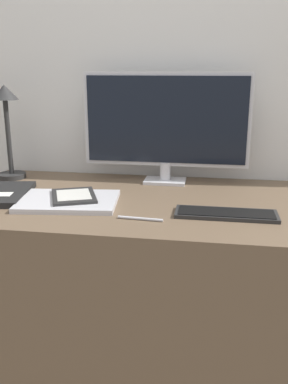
{
  "coord_description": "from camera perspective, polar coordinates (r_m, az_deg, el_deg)",
  "views": [
    {
      "loc": [
        0.12,
        -1.23,
        1.21
      ],
      "look_at": [
        -0.09,
        0.09,
        0.82
      ],
      "focal_mm": 40.0,
      "sensor_mm": 36.0,
      "label": 1
    }
  ],
  "objects": [
    {
      "name": "wall_back",
      "position": [
        1.81,
        5.34,
        16.07
      ],
      "size": [
        3.6,
        0.05,
        2.4
      ],
      "color": "silver",
      "rests_on": "ground_plane"
    },
    {
      "name": "desk",
      "position": [
        1.65,
        3.63,
        -13.78
      ],
      "size": [
        1.57,
        0.7,
        0.76
      ],
      "color": "brown",
      "rests_on": "ground_plane"
    },
    {
      "name": "monitor",
      "position": [
        1.7,
        2.94,
        9.1
      ],
      "size": [
        0.65,
        0.11,
        0.43
      ],
      "color": "silver",
      "rests_on": "desk"
    },
    {
      "name": "keyboard",
      "position": [
        1.37,
        10.89,
        -2.87
      ],
      "size": [
        0.32,
        0.11,
        0.01
      ],
      "color": "#282828",
      "rests_on": "desk"
    },
    {
      "name": "laptop",
      "position": [
        1.49,
        -10.02,
        -1.21
      ],
      "size": [
        0.36,
        0.28,
        0.02
      ],
      "color": "#BCBCC1",
      "rests_on": "desk"
    },
    {
      "name": "ereader",
      "position": [
        1.5,
        -9.36,
        -0.51
      ],
      "size": [
        0.2,
        0.23,
        0.01
      ],
      "color": "black",
      "rests_on": "laptop"
    },
    {
      "name": "desk_lamp",
      "position": [
        1.85,
        -17.82,
        9.21
      ],
      "size": [
        0.12,
        0.12,
        0.38
      ],
      "color": "#282828",
      "rests_on": "desk"
    },
    {
      "name": "notebook",
      "position": [
        1.62,
        -18.04,
        -0.25
      ],
      "size": [
        0.2,
        0.3,
        0.02
      ],
      "color": "black",
      "rests_on": "desk"
    },
    {
      "name": "pen",
      "position": [
        1.31,
        -0.5,
        -3.57
      ],
      "size": [
        0.14,
        0.02,
        0.01
      ],
      "color": "silver",
      "rests_on": "desk"
    }
  ]
}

